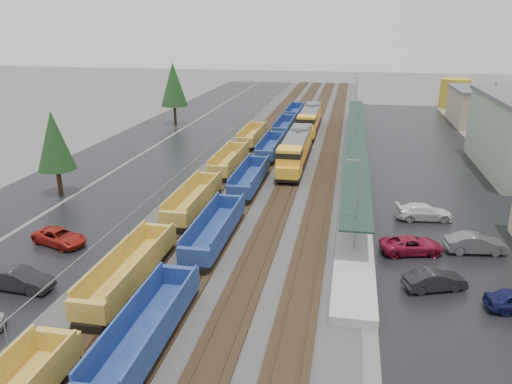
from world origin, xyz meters
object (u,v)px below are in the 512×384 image
(locomotive_lead, at_px, (296,150))
(parked_car_east_c, at_px, (424,212))
(parked_car_east_b, at_px, (412,245))
(parked_car_east_e, at_px, (476,244))
(well_string_blue, at_px, (250,179))
(storage_tank, at_px, (454,93))
(locomotive_trail, at_px, (310,120))
(parked_car_east_a, at_px, (435,280))
(parked_car_west_c, at_px, (59,237))
(parked_car_west_b, at_px, (20,279))
(well_string_yellow, at_px, (167,230))

(locomotive_lead, height_order, parked_car_east_c, locomotive_lead)
(parked_car_east_b, height_order, parked_car_east_e, parked_car_east_e)
(well_string_blue, bearing_deg, storage_tank, 62.81)
(well_string_blue, bearing_deg, locomotive_lead, 67.15)
(locomotive_lead, xyz_separation_m, locomotive_trail, (0.00, 21.00, 0.00))
(locomotive_trail, xyz_separation_m, parked_car_east_a, (13.01, -50.06, -1.55))
(storage_tank, bearing_deg, parked_car_east_c, -101.85)
(parked_car_east_c, distance_m, parked_car_east_e, 7.38)
(locomotive_lead, height_order, parked_car_east_e, locomotive_lead)
(locomotive_trail, bearing_deg, parked_car_east_e, -68.46)
(parked_car_west_c, bearing_deg, parked_car_east_c, -51.31)
(locomotive_trail, bearing_deg, parked_car_west_c, -109.14)
(well_string_blue, height_order, storage_tank, storage_tank)
(parked_car_east_b, distance_m, parked_car_east_e, 5.16)
(parked_car_east_a, xyz_separation_m, parked_car_east_c, (0.92, 13.44, 0.04))
(parked_car_west_b, height_order, parked_car_east_a, parked_car_west_b)
(well_string_blue, height_order, parked_car_west_c, well_string_blue)
(well_string_yellow, height_order, parked_car_east_a, well_string_yellow)
(locomotive_lead, bearing_deg, storage_tank, 62.07)
(parked_car_east_c, bearing_deg, well_string_blue, 63.47)
(well_string_blue, bearing_deg, parked_car_east_e, -31.26)
(storage_tank, distance_m, parked_car_east_c, 70.92)
(parked_car_east_a, relative_size, parked_car_east_b, 0.87)
(parked_car_east_a, xyz_separation_m, parked_car_east_b, (-0.97, 5.73, -0.03))
(well_string_yellow, bearing_deg, parked_car_east_a, -11.00)
(storage_tank, height_order, parked_car_east_b, storage_tank)
(well_string_yellow, relative_size, storage_tank, 13.94)
(parked_car_west_b, xyz_separation_m, parked_car_east_c, (29.22, 18.79, -0.02))
(locomotive_trail, xyz_separation_m, parked_car_west_b, (-15.29, -55.41, -1.49))
(locomotive_trail, xyz_separation_m, parked_car_west_c, (-16.70, -48.12, -1.59))
(well_string_blue, height_order, parked_car_east_c, well_string_blue)
(well_string_yellow, height_order, parked_car_east_e, well_string_yellow)
(parked_car_west_c, distance_m, parked_car_east_c, 32.72)
(locomotive_trail, height_order, parked_car_west_b, locomotive_trail)
(well_string_blue, xyz_separation_m, parked_car_east_e, (21.09, -12.80, -0.35))
(well_string_yellow, relative_size, parked_car_east_c, 16.76)
(locomotive_lead, relative_size, locomotive_trail, 1.00)
(parked_car_west_b, height_order, parked_car_east_e, parked_car_east_e)
(well_string_blue, relative_size, parked_car_east_e, 21.31)
(well_string_yellow, distance_m, parked_car_east_c, 23.84)
(well_string_blue, distance_m, storage_tank, 71.12)
(parked_car_west_b, xyz_separation_m, parked_car_east_b, (27.33, 11.08, -0.08))
(storage_tank, bearing_deg, locomotive_trail, -131.02)
(locomotive_trail, xyz_separation_m, parked_car_east_b, (12.04, -44.33, -1.57))
(parked_car_east_c, xyz_separation_m, parked_car_east_e, (3.16, -6.67, 0.03))
(storage_tank, bearing_deg, parked_car_east_b, -102.05)
(locomotive_trail, relative_size, storage_tank, 2.98)
(locomotive_lead, height_order, well_string_yellow, locomotive_lead)
(locomotive_trail, bearing_deg, locomotive_lead, -90.00)
(locomotive_trail, height_order, storage_tank, storage_tank)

